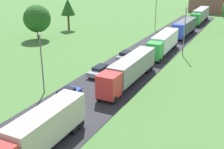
{
  "coord_description": "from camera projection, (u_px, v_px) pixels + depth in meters",
  "views": [
    {
      "loc": [
        18.34,
        -2.73,
        16.32
      ],
      "look_at": [
        1.87,
        29.91,
        2.51
      ],
      "focal_mm": 48.07,
      "sensor_mm": 36.0,
      "label": 1
    }
  ],
  "objects": [
    {
      "name": "tree_pine",
      "position": [
        68.0,
        7.0,
        74.29
      ],
      "size": [
        3.64,
        3.64,
        7.8
      ],
      "color": "#513823",
      "rests_on": "ground"
    },
    {
      "name": "lamppost_third",
      "position": [
        185.0,
        29.0,
        53.7
      ],
      "size": [
        0.36,
        0.36,
        9.11
      ],
      "color": "slate",
      "rests_on": "ground"
    },
    {
      "name": "distant_building",
      "position": [
        213.0,
        1.0,
        102.32
      ],
      "size": [
        14.62,
        9.43,
        7.41
      ],
      "primitive_type": "cube",
      "color": "brown",
      "rests_on": "ground"
    },
    {
      "name": "car_fourth",
      "position": [
        100.0,
        70.0,
        45.45
      ],
      "size": [
        1.94,
        4.5,
        1.46
      ],
      "color": "#8C939E",
      "rests_on": "road"
    },
    {
      "name": "car_third",
      "position": [
        67.0,
        94.0,
        37.47
      ],
      "size": [
        1.81,
        4.07,
        1.41
      ],
      "color": "blue",
      "rests_on": "road"
    },
    {
      "name": "truck_fourth",
      "position": [
        185.0,
        27.0,
        69.43
      ],
      "size": [
        2.68,
        12.09,
        3.59
      ],
      "color": "blue",
      "rests_on": "road"
    },
    {
      "name": "truck_third",
      "position": [
        163.0,
        43.0,
        55.76
      ],
      "size": [
        2.83,
        12.78,
        3.72
      ],
      "color": "green",
      "rests_on": "road"
    },
    {
      "name": "tree_elm",
      "position": [
        37.0,
        19.0,
        65.59
      ],
      "size": [
        5.99,
        5.99,
        7.59
      ],
      "color": "#513823",
      "rests_on": "ground"
    },
    {
      "name": "truck_second",
      "position": [
        129.0,
        69.0,
        42.06
      ],
      "size": [
        2.56,
        14.94,
        3.58
      ],
      "color": "red",
      "rests_on": "road"
    },
    {
      "name": "truck_lead",
      "position": [
        38.0,
        132.0,
        26.5
      ],
      "size": [
        2.64,
        12.36,
        3.72
      ],
      "color": "red",
      "rests_on": "road"
    },
    {
      "name": "road",
      "position": [
        78.0,
        105.0,
        36.23
      ],
      "size": [
        10.0,
        140.0,
        0.06
      ],
      "primitive_type": "cube",
      "color": "#2B2B30",
      "rests_on": "ground"
    },
    {
      "name": "lane_marking_centre",
      "position": [
        66.0,
        114.0,
        34.08
      ],
      "size": [
        0.16,
        122.18,
        0.01
      ],
      "color": "white",
      "rests_on": "road"
    },
    {
      "name": "lamppost_second",
      "position": [
        42.0,
        60.0,
        38.22
      ],
      "size": [
        0.36,
        0.36,
        8.11
      ],
      "color": "slate",
      "rests_on": "ground"
    },
    {
      "name": "truck_fifth",
      "position": [
        200.0,
        15.0,
        84.52
      ],
      "size": [
        2.52,
        14.11,
        3.77
      ],
      "color": "green",
      "rests_on": "road"
    },
    {
      "name": "car_fifth",
      "position": [
        125.0,
        56.0,
        52.64
      ],
      "size": [
        1.77,
        4.13,
        1.49
      ],
      "color": "gray",
      "rests_on": "road"
    },
    {
      "name": "lamppost_fourth",
      "position": [
        156.0,
        13.0,
        75.45
      ],
      "size": [
        0.36,
        0.36,
        7.44
      ],
      "color": "slate",
      "rests_on": "ground"
    }
  ]
}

